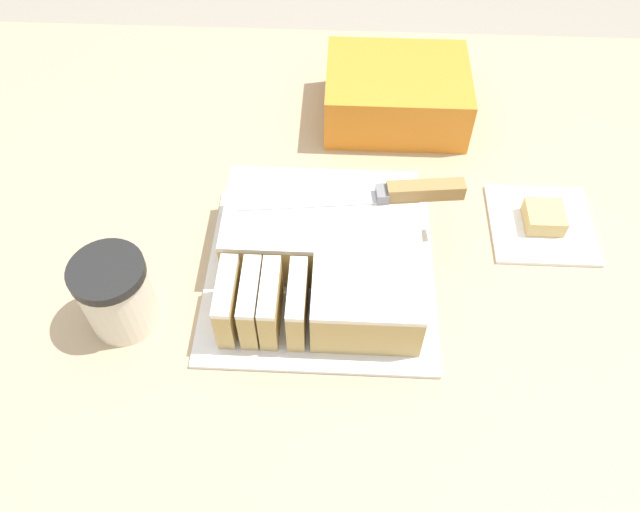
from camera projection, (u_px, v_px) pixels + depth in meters
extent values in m
plane|color=#9E9384|center=(298.00, 471.00, 1.61)|extent=(8.00, 8.00, 0.00)
cube|color=tan|center=(292.00, 393.00, 1.25)|extent=(1.40, 1.10, 0.93)
cube|color=silver|center=(320.00, 275.00, 0.85)|extent=(0.31, 0.30, 0.01)
cube|color=tan|center=(322.00, 229.00, 0.85)|extent=(0.26, 0.15, 0.07)
cube|color=white|center=(322.00, 210.00, 0.82)|extent=(0.26, 0.15, 0.01)
cube|color=tan|center=(366.00, 306.00, 0.78)|extent=(0.14, 0.10, 0.07)
cube|color=white|center=(368.00, 288.00, 0.74)|extent=(0.14, 0.10, 0.01)
cube|color=tan|center=(228.00, 303.00, 0.78)|extent=(0.02, 0.09, 0.07)
cube|color=white|center=(225.00, 285.00, 0.75)|extent=(0.02, 0.09, 0.01)
cube|color=tan|center=(251.00, 304.00, 0.78)|extent=(0.02, 0.09, 0.07)
cube|color=white|center=(249.00, 286.00, 0.75)|extent=(0.02, 0.09, 0.01)
cube|color=tan|center=(275.00, 305.00, 0.78)|extent=(0.02, 0.09, 0.07)
cube|color=white|center=(273.00, 287.00, 0.75)|extent=(0.02, 0.09, 0.01)
cube|color=tan|center=(298.00, 306.00, 0.78)|extent=(0.02, 0.09, 0.07)
cube|color=white|center=(297.00, 288.00, 0.74)|extent=(0.02, 0.09, 0.01)
cube|color=silver|center=(313.00, 201.00, 0.82)|extent=(0.20, 0.05, 0.00)
cube|color=slate|center=(382.00, 194.00, 0.82)|extent=(0.02, 0.03, 0.02)
cube|color=olive|center=(426.00, 190.00, 0.82)|extent=(0.10, 0.03, 0.02)
cylinder|color=beige|center=(118.00, 297.00, 0.78)|extent=(0.09, 0.09, 0.10)
cylinder|color=black|center=(106.00, 272.00, 0.73)|extent=(0.09, 0.09, 0.01)
cube|color=white|center=(541.00, 224.00, 0.91)|extent=(0.15, 0.15, 0.01)
cube|color=tan|center=(544.00, 217.00, 0.90)|extent=(0.05, 0.05, 0.03)
cube|color=orange|center=(396.00, 94.00, 1.02)|extent=(0.23, 0.18, 0.09)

